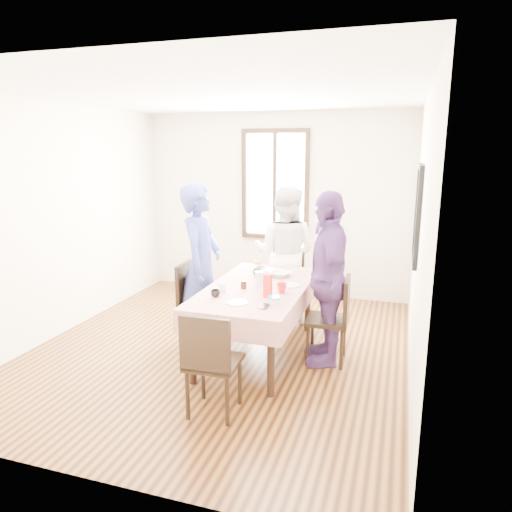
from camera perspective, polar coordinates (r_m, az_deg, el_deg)
name	(u,v)px	position (r m, az deg, el deg)	size (l,w,h in m)	color
ground	(221,348)	(5.35, -4.28, -11.10)	(4.50, 4.50, 0.00)	black
back_wall	(275,205)	(7.07, 2.35, 6.21)	(4.00, 4.00, 0.00)	beige
right_wall	(419,240)	(4.60, 19.21, 1.87)	(4.50, 4.50, 0.00)	beige
window_frame	(275,185)	(7.02, 2.32, 8.62)	(1.02, 0.06, 1.62)	black
window_pane	(275,185)	(7.03, 2.35, 8.63)	(0.90, 0.02, 1.50)	white
art_poster	(418,214)	(4.87, 19.08, 4.84)	(0.04, 0.76, 0.96)	red
dining_table	(257,321)	(5.07, 0.17, -7.90)	(0.88, 1.75, 0.75)	black
tablecloth	(257,287)	(4.94, 0.18, -3.77)	(1.00, 1.87, 0.01)	#630100
chair_left	(200,303)	(5.43, -6.77, -5.63)	(0.42, 0.42, 0.91)	black
chair_right	(327,320)	(4.93, 8.63, -7.64)	(0.42, 0.42, 0.91)	black
chair_far	(285,284)	(6.14, 3.55, -3.37)	(0.42, 0.42, 0.91)	black
chair_near	(214,362)	(3.99, -5.14, -12.66)	(0.42, 0.42, 0.91)	black
person_left	(201,265)	(5.30, -6.70, -1.06)	(0.66, 0.43, 1.81)	#35428F
person_far	(285,253)	(6.02, 3.55, 0.31)	(0.84, 0.65, 1.73)	white
person_right	(327,279)	(4.80, 8.57, -2.75)	(1.04, 0.43, 1.78)	#4F2F68
mug_black	(215,293)	(4.61, -4.96, -4.54)	(0.09, 0.09, 0.07)	black
mug_flag	(282,288)	(4.72, 3.14, -3.90)	(0.10, 0.10, 0.10)	red
mug_green	(257,272)	(5.35, 0.11, -1.98)	(0.10, 0.10, 0.08)	#0C7226
serving_bowl	(280,274)	(5.31, 2.98, -2.20)	(0.23, 0.23, 0.06)	white
juice_carton	(268,286)	(4.56, 1.42, -3.62)	(0.07, 0.07, 0.23)	red
butter_tub	(274,301)	(4.38, 2.24, -5.48)	(0.12, 0.12, 0.06)	white
jam_jar	(244,285)	(4.85, -1.52, -3.51)	(0.06, 0.06, 0.08)	black
drinking_glass	(223,288)	(4.74, -4.08, -3.90)	(0.06, 0.06, 0.09)	silver
smartphone	(264,306)	(4.32, 1.01, -6.13)	(0.08, 0.16, 0.01)	black
flower_vase	(259,279)	(4.94, 0.34, -2.77)	(0.08, 0.08, 0.15)	silver
plate_right	(290,285)	(4.97, 4.16, -3.57)	(0.20, 0.20, 0.01)	white
plate_far	(273,270)	(5.57, 2.03, -1.71)	(0.20, 0.20, 0.01)	white
plate_near	(237,303)	(4.42, -2.37, -5.66)	(0.20, 0.20, 0.01)	white
butter_lid	(274,297)	(4.37, 2.25, -5.03)	(0.12, 0.12, 0.01)	blue
flower_bunch	(259,267)	(4.91, 0.35, -1.35)	(0.09, 0.09, 0.10)	yellow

